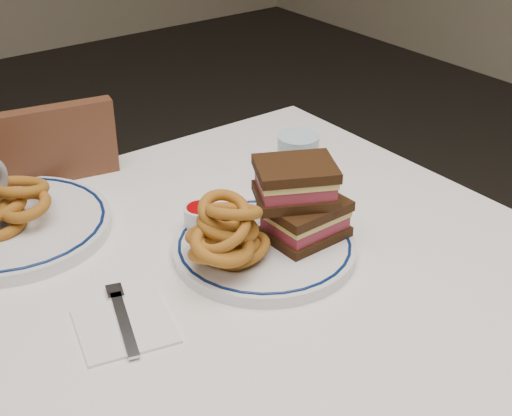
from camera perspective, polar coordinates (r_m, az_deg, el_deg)
dining_table at (r=1.03m, az=-9.65°, el=-12.63°), size 1.27×0.87×0.75m
chair_far at (r=1.53m, az=-18.59°, el=-5.71°), size 0.48×0.48×0.89m
main_plate at (r=1.05m, az=0.68°, el=-3.15°), size 0.27×0.27×0.02m
reuben_sandwich at (r=1.04m, az=3.57°, el=0.58°), size 0.14×0.13×0.12m
onion_rings_main at (r=0.98m, az=-2.39°, el=-2.24°), size 0.14×0.13×0.13m
ketchup_ramekin at (r=1.09m, az=-4.43°, el=-0.54°), size 0.05×0.05×0.03m
water_glass at (r=1.19m, az=3.34°, el=3.39°), size 0.07×0.07×0.11m
far_plate at (r=1.16m, az=-18.93°, el=-1.33°), size 0.30×0.30×0.02m
onion_rings_far at (r=1.15m, az=-19.18°, el=0.18°), size 0.15×0.13×0.08m
napkin_fork at (r=0.93m, az=-10.50°, el=-9.12°), size 0.14×0.16×0.01m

